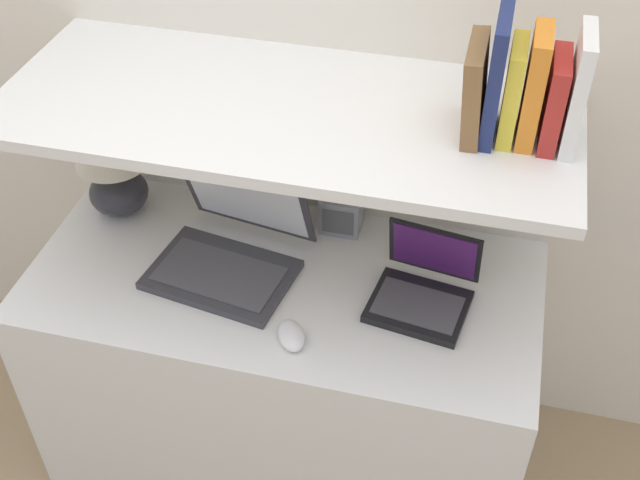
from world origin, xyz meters
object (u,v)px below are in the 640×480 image
computer_mouse (291,335)px  book_yellow (512,91)px  book_white (577,90)px  book_orange (534,87)px  laptop_large (230,249)px  book_brown (475,89)px  table_lamp (113,163)px  book_red (555,100)px  laptop_small (423,289)px  book_navy (496,77)px  router_box (342,212)px

computer_mouse → book_yellow: 0.72m
book_white → book_orange: (-0.08, 0.00, -0.00)m
laptop_large → book_brown: bearing=4.9°
book_yellow → laptop_large: bearing=-175.7°
table_lamp → laptop_large: table_lamp is taller
book_yellow → book_brown: size_ratio=1.04×
table_lamp → book_red: (1.06, -0.09, 0.40)m
book_red → book_white: bearing=0.0°
book_red → book_brown: book_brown is taller
laptop_small → book_brown: 0.53m
book_red → book_navy: book_navy is taller
computer_mouse → book_orange: 0.76m
laptop_large → router_box: laptop_large is taller
laptop_small → book_orange: (0.16, 0.06, 0.54)m
computer_mouse → book_white: size_ratio=0.48×
laptop_large → book_navy: 0.79m
laptop_small → router_box: bearing=138.8°
table_lamp → computer_mouse: table_lamp is taller
laptop_large → book_yellow: size_ratio=1.94×
computer_mouse → book_white: (0.52, 0.26, 0.57)m
laptop_large → book_navy: bearing=4.6°
book_orange → book_brown: 0.11m
book_brown → computer_mouse: bearing=-141.3°
table_lamp → book_navy: bearing=-5.7°
book_orange → book_navy: book_navy is taller
router_box → book_brown: size_ratio=0.54×
computer_mouse → book_brown: (0.32, 0.26, 0.54)m
laptop_small → router_box: 0.33m
book_yellow → book_navy: book_navy is taller
router_box → laptop_large: bearing=-138.7°
book_red → book_orange: 0.05m
book_red → book_brown: 0.16m
laptop_small → router_box: laptop_small is taller
laptop_small → book_red: (0.21, 0.06, 0.52)m
router_box → book_yellow: 0.66m
router_box → book_brown: book_brown is taller
table_lamp → book_white: 1.19m
laptop_large → book_brown: (0.54, 0.05, 0.51)m
table_lamp → book_red: size_ratio=1.49×
book_navy → laptop_small: bearing=-147.4°
table_lamp → book_yellow: size_ratio=1.37×
book_orange → book_brown: size_ratio=1.20×
laptop_large → book_red: size_ratio=2.11×
book_yellow → book_navy: bearing=180.0°
book_white → book_orange: book_white is taller
computer_mouse → book_orange: size_ratio=0.49×
table_lamp → book_navy: book_navy is taller
book_navy → table_lamp: bearing=174.3°
book_yellow → table_lamp: bearing=174.5°
table_lamp → book_brown: 1.00m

